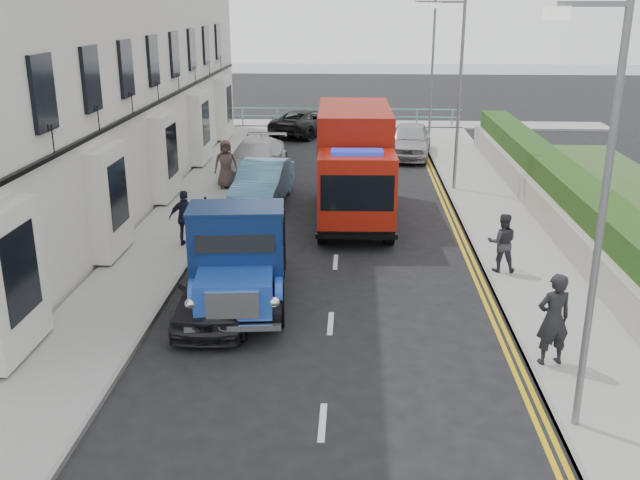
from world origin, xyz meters
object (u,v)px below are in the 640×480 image
(red_lorry, at_px, (354,162))
(pedestrian_east_near, at_px, (553,319))
(lamp_far, at_px, (430,63))
(bedford_lorry, at_px, (238,263))
(lamp_near, at_px, (596,204))
(lamp_mid, at_px, (457,85))
(parked_car_front, at_px, (218,287))

(red_lorry, relative_size, pedestrian_east_near, 3.65)
(lamp_far, relative_size, bedford_lorry, 1.26)
(lamp_near, height_order, lamp_mid, same)
(lamp_near, bearing_deg, lamp_mid, 90.00)
(lamp_far, height_order, bedford_lorry, lamp_far)
(bedford_lorry, relative_size, pedestrian_east_near, 2.92)
(bedford_lorry, relative_size, parked_car_front, 1.35)
(lamp_mid, xyz_separation_m, lamp_far, (0.00, 10.00, 0.00))
(red_lorry, bearing_deg, lamp_far, 73.26)
(lamp_mid, relative_size, pedestrian_east_near, 3.69)
(lamp_mid, height_order, parked_car_front, lamp_mid)
(lamp_far, distance_m, red_lorry, 14.25)
(lamp_far, bearing_deg, lamp_mid, -90.00)
(lamp_near, xyz_separation_m, lamp_far, (0.00, 26.00, 0.00))
(lamp_near, distance_m, lamp_far, 26.00)
(bedford_lorry, bearing_deg, lamp_mid, 55.28)
(parked_car_front, bearing_deg, lamp_mid, 58.87)
(parked_car_front, bearing_deg, lamp_far, 71.66)
(bedford_lorry, bearing_deg, pedestrian_east_near, -26.32)
(lamp_near, xyz_separation_m, bedford_lorry, (-6.35, 4.65, -2.83))
(lamp_mid, distance_m, bedford_lorry, 13.30)
(lamp_mid, bearing_deg, bedford_lorry, -119.23)
(lamp_far, xyz_separation_m, parked_car_front, (-6.78, -21.67, -3.30))
(bedford_lorry, height_order, red_lorry, red_lorry)
(lamp_near, height_order, pedestrian_east_near, lamp_near)
(bedford_lorry, height_order, pedestrian_east_near, bedford_lorry)
(bedford_lorry, distance_m, red_lorry, 8.22)
(bedford_lorry, distance_m, pedestrian_east_near, 7.03)
(pedestrian_east_near, bearing_deg, red_lorry, -82.10)
(lamp_far, distance_m, parked_car_front, 22.94)
(bedford_lorry, relative_size, red_lorry, 0.80)
(red_lorry, xyz_separation_m, pedestrian_east_near, (3.92, -10.24, -0.84))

